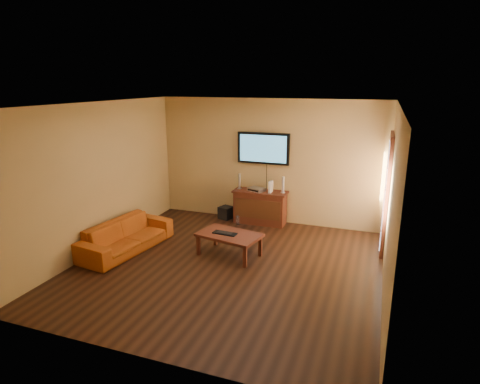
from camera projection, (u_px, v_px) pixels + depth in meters
The scene contains 14 objects.
ground_plane at pixel (227, 266), 6.83m from camera, with size 5.00×5.00×0.00m, color black.
room_walls at pixel (240, 162), 6.94m from camera, with size 5.00×5.00×5.00m.
french_door at pixel (386, 195), 7.29m from camera, with size 0.07×1.02×2.22m.
media_console at pixel (260, 207), 8.82m from camera, with size 1.18×0.45×0.73m.
television at pixel (263, 148), 8.65m from camera, with size 1.15×0.08×0.68m.
coffee_table at pixel (229, 236), 7.16m from camera, with size 1.21×0.87×0.42m.
sofa at pixel (126, 231), 7.40m from camera, with size 1.88×0.55×0.74m, color #AF4D13.
speaker_left at pixel (239, 182), 8.88m from camera, with size 0.09×0.09×0.34m.
speaker_right at pixel (283, 185), 8.55m from camera, with size 0.10×0.10×0.35m.
av_receiver at pixel (256, 189), 8.72m from camera, with size 0.34×0.24×0.08m, color silver.
game_console at pixel (271, 187), 8.60m from camera, with size 0.05×0.18×0.25m, color white.
subwoofer at pixel (226, 213), 9.18m from camera, with size 0.28×0.28×0.28m, color black.
bottle at pixel (238, 220), 8.78m from camera, with size 0.07×0.07×0.21m.
keyboard at pixel (225, 233), 7.14m from camera, with size 0.44×0.19×0.03m.
Camera 1 is at (2.30, -5.80, 3.05)m, focal length 30.00 mm.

